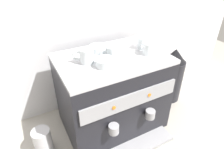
# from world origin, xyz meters

# --- Properties ---
(ground_plane) EXTENTS (4.00, 4.00, 0.00)m
(ground_plane) POSITION_xyz_m (0.00, 0.00, 0.00)
(ground_plane) COLOR #9E998E
(tiled_backsplash_wall) EXTENTS (2.80, 0.03, 0.97)m
(tiled_backsplash_wall) POSITION_xyz_m (0.00, 0.32, 0.48)
(tiled_backsplash_wall) COLOR silver
(tiled_backsplash_wall) RESTS_ON ground_plane
(espresso_machine) EXTENTS (0.62, 0.54, 0.50)m
(espresso_machine) POSITION_xyz_m (0.00, -0.00, 0.25)
(espresso_machine) COLOR black
(espresso_machine) RESTS_ON ground_plane
(ceramic_cup_0) EXTENTS (0.06, 0.10, 0.07)m
(ceramic_cup_0) POSITION_xyz_m (0.20, -0.06, 0.54)
(ceramic_cup_0) COLOR silver
(ceramic_cup_0) RESTS_ON espresso_machine
(ceramic_cup_1) EXTENTS (0.11, 0.07, 0.07)m
(ceramic_cup_1) POSITION_xyz_m (-0.00, -0.01, 0.53)
(ceramic_cup_1) COLOR silver
(ceramic_cup_1) RESTS_ON espresso_machine
(ceramic_cup_2) EXTENTS (0.06, 0.10, 0.07)m
(ceramic_cup_2) POSITION_xyz_m (0.22, 0.02, 0.54)
(ceramic_cup_2) COLOR silver
(ceramic_cup_2) RESTS_ON espresso_machine
(ceramic_cup_3) EXTENTS (0.11, 0.08, 0.08)m
(ceramic_cup_3) POSITION_xyz_m (-0.15, 0.00, 0.54)
(ceramic_cup_3) COLOR silver
(ceramic_cup_3) RESTS_ON espresso_machine
(ceramic_bowl_0) EXTENTS (0.11, 0.11, 0.04)m
(ceramic_bowl_0) POSITION_xyz_m (-0.04, 0.10, 0.52)
(ceramic_bowl_0) COLOR silver
(ceramic_bowl_0) RESTS_ON espresso_machine
(ceramic_bowl_1) EXTENTS (0.10, 0.10, 0.04)m
(ceramic_bowl_1) POSITION_xyz_m (-0.08, -0.08, 0.52)
(ceramic_bowl_1) COLOR silver
(ceramic_bowl_1) RESTS_ON espresso_machine
(coffee_grinder) EXTENTS (0.17, 0.17, 0.43)m
(coffee_grinder) POSITION_xyz_m (0.53, 0.03, 0.21)
(coffee_grinder) COLOR black
(coffee_grinder) RESTS_ON ground_plane
(milk_pitcher) EXTENTS (0.10, 0.10, 0.16)m
(milk_pitcher) POSITION_xyz_m (-0.46, -0.02, 0.08)
(milk_pitcher) COLOR #B7B7BC
(milk_pitcher) RESTS_ON ground_plane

